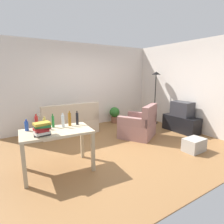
# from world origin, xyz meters

# --- Properties ---
(ground_plane) EXTENTS (5.20, 4.40, 0.02)m
(ground_plane) POSITION_xyz_m (0.00, 0.00, -0.01)
(ground_plane) COLOR olive
(wall_rear) EXTENTS (5.20, 0.10, 2.70)m
(wall_rear) POSITION_xyz_m (0.00, 2.20, 1.35)
(wall_rear) COLOR silver
(wall_rear) RESTS_ON ground_plane
(wall_right) EXTENTS (0.10, 4.40, 2.70)m
(wall_right) POSITION_xyz_m (2.60, 0.00, 1.35)
(wall_right) COLOR beige
(wall_right) RESTS_ON ground_plane
(couch) EXTENTS (1.63, 0.84, 0.92)m
(couch) POSITION_xyz_m (-0.72, 1.59, 0.31)
(couch) COLOR beige
(couch) RESTS_ON ground_plane
(tv_stand) EXTENTS (0.44, 1.10, 0.48)m
(tv_stand) POSITION_xyz_m (2.25, -0.05, 0.24)
(tv_stand) COLOR black
(tv_stand) RESTS_ON ground_plane
(tv) EXTENTS (0.41, 0.60, 0.44)m
(tv) POSITION_xyz_m (2.25, -0.05, 0.70)
(tv) COLOR #2D2D33
(tv) RESTS_ON tv_stand
(torchiere_lamp) EXTENTS (0.32, 0.32, 1.81)m
(torchiere_lamp) POSITION_xyz_m (2.25, 1.08, 1.41)
(torchiere_lamp) COLOR black
(torchiere_lamp) RESTS_ON ground_plane
(desk) EXTENTS (1.26, 0.80, 0.76)m
(desk) POSITION_xyz_m (-1.61, -0.36, 0.65)
(desk) COLOR #C6B28E
(desk) RESTS_ON ground_plane
(potted_plant) EXTENTS (0.36, 0.36, 0.57)m
(potted_plant) POSITION_xyz_m (1.10, 1.90, 0.33)
(potted_plant) COLOR brown
(potted_plant) RESTS_ON ground_plane
(armchair) EXTENTS (1.20, 1.18, 0.92)m
(armchair) POSITION_xyz_m (0.85, 0.26, 0.32)
(armchair) COLOR #996B66
(armchair) RESTS_ON ground_plane
(storage_box) EXTENTS (0.49, 0.35, 0.30)m
(storage_box) POSITION_xyz_m (1.25, -1.18, 0.15)
(storage_box) COLOR #A8A399
(storage_box) RESTS_ON ground_plane
(bottle_blue) EXTENTS (0.06, 0.06, 0.21)m
(bottle_blue) POSITION_xyz_m (-2.05, -0.11, 0.85)
(bottle_blue) COLOR #2347A3
(bottle_blue) RESTS_ON desk
(bottle_red) EXTENTS (0.06, 0.06, 0.29)m
(bottle_red) POSITION_xyz_m (-1.89, -0.20, 0.89)
(bottle_red) COLOR #AD2323
(bottle_red) RESTS_ON desk
(bottle_squat) EXTENTS (0.07, 0.07, 0.23)m
(bottle_squat) POSITION_xyz_m (-1.75, -0.17, 0.86)
(bottle_squat) COLOR #BCB24C
(bottle_squat) RESTS_ON desk
(bottle_green) EXTENTS (0.05, 0.05, 0.25)m
(bottle_green) POSITION_xyz_m (-1.60, -0.14, 0.87)
(bottle_green) COLOR #1E722D
(bottle_green) RESTS_ON desk
(bottle_clear) EXTENTS (0.05, 0.05, 0.27)m
(bottle_clear) POSITION_xyz_m (-1.44, -0.23, 0.88)
(bottle_clear) COLOR silver
(bottle_clear) RESTS_ON desk
(bottle_amber) EXTENTS (0.06, 0.06, 0.29)m
(bottle_amber) POSITION_xyz_m (-1.30, -0.20, 0.89)
(bottle_amber) COLOR #9E6019
(bottle_amber) RESTS_ON desk
(bottle_dark) EXTENTS (0.05, 0.05, 0.27)m
(bottle_dark) POSITION_xyz_m (-1.15, -0.21, 0.88)
(bottle_dark) COLOR black
(bottle_dark) RESTS_ON desk
(book_stack) EXTENTS (0.29, 0.23, 0.21)m
(book_stack) POSITION_xyz_m (-1.87, -0.52, 0.87)
(book_stack) COLOR #333338
(book_stack) RESTS_ON desk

